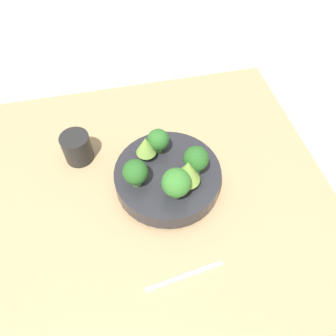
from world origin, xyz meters
name	(u,v)px	position (x,y,z in m)	size (l,w,h in m)	color
ground_plane	(156,195)	(0.00, 0.00, 0.00)	(6.00, 6.00, 0.00)	beige
table	(155,191)	(0.00, 0.00, 0.02)	(0.92, 0.86, 0.04)	tan
bowl	(168,179)	(0.03, 0.00, 0.07)	(0.27, 0.27, 0.06)	#28282D
romanesco_piece_near	(187,171)	(0.07, -0.05, 0.15)	(0.06, 0.06, 0.09)	#609347
romanesco_piece_far	(146,146)	(-0.01, 0.06, 0.14)	(0.05, 0.05, 0.07)	#6BA34C
broccoli_floret_right	(196,160)	(0.10, -0.02, 0.15)	(0.06, 0.06, 0.09)	#609347
broccoli_floret_left	(135,172)	(-0.05, -0.02, 0.14)	(0.06, 0.06, 0.08)	#609347
broccoli_floret_back	(158,140)	(0.03, 0.07, 0.14)	(0.06, 0.06, 0.07)	#7AB256
broccoli_floret_front	(176,183)	(0.04, -0.07, 0.15)	(0.07, 0.07, 0.09)	#7AB256
cup	(77,148)	(-0.19, 0.15, 0.08)	(0.08, 0.08, 0.09)	black
fork	(185,276)	(0.02, -0.25, 0.04)	(0.18, 0.03, 0.01)	silver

